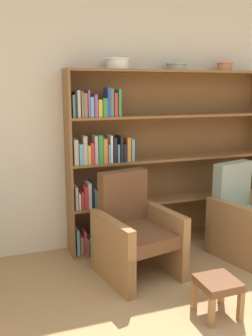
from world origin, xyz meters
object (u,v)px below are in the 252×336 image
object	(u,v)px
bowl_olive	(118,63)
bowl_cream	(225,66)
bookshelf	(152,159)
footstool	(218,287)
armchair_leather	(135,232)
armchair_cushioned	(248,217)
bowl_stoneware	(176,66)

from	to	relation	value
bowl_olive	bowl_cream	size ratio (longest dim) A/B	1.41
bookshelf	footstool	xyz separation A→B (m)	(-0.07, -1.44, -0.72)
bookshelf	bowl_cream	world-z (taller)	bowl_cream
bookshelf	armchair_leather	size ratio (longest dim) A/B	2.41
bookshelf	armchair_leather	bearing A→B (deg)	-124.77
armchair_leather	armchair_cushioned	size ratio (longest dim) A/B	1.00
bowl_olive	armchair_cushioned	size ratio (longest dim) A/B	0.26
bowl_stoneware	armchair_leather	bearing A→B (deg)	-138.88
bowl_olive	footstool	size ratio (longest dim) A/B	0.85
bowl_stoneware	armchair_cushioned	world-z (taller)	bowl_stoneware
bowl_stoneware	armchair_leather	size ratio (longest dim) A/B	0.24
armchair_leather	armchair_cushioned	xyz separation A→B (m)	(1.24, -0.00, 0.00)
armchair_cushioned	bowl_cream	bearing A→B (deg)	-108.43
bowl_stoneware	armchair_leather	xyz separation A→B (m)	(-0.68, -0.59, -1.52)
armchair_cushioned	armchair_leather	bearing A→B (deg)	-16.09
bowl_stoneware	footstool	bearing A→B (deg)	-102.91
bowl_stoneware	bookshelf	bearing A→B (deg)	175.20
bowl_cream	armchair_cushioned	bearing A→B (deg)	-92.40
bowl_cream	footstool	xyz separation A→B (m)	(-0.91, -1.42, -1.71)
bookshelf	bowl_stoneware	xyz separation A→B (m)	(0.25, -0.02, 0.98)
bowl_cream	armchair_leather	size ratio (longest dim) A/B	0.19
bowl_stoneware	bowl_cream	size ratio (longest dim) A/B	1.26
bowl_stoneware	bowl_cream	world-z (taller)	bowl_cream
bowl_olive	armchair_leather	xyz separation A→B (m)	(-0.04, -0.59, -1.54)
armchair_cushioned	footstool	xyz separation A→B (m)	(-0.89, -0.83, -0.17)
bowl_stoneware	bowl_olive	bearing A→B (deg)	180.00
bowl_olive	armchair_leather	world-z (taller)	bowl_olive
bookshelf	bowl_olive	distance (m)	1.07
bowl_cream	armchair_leather	xyz separation A→B (m)	(-1.26, -0.59, -1.53)
bowl_stoneware	footstool	distance (m)	2.24
bookshelf	armchair_leather	world-z (taller)	bookshelf
bowl_cream	armchair_cushioned	size ratio (longest dim) A/B	0.19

